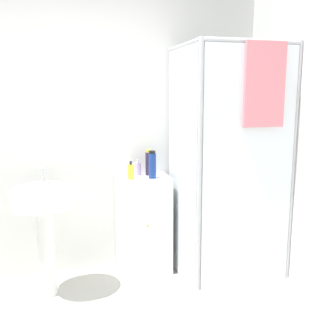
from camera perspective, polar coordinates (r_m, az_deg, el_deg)
name	(u,v)px	position (r m, az deg, el deg)	size (l,w,h in m)	color
wall_back	(72,133)	(3.50, -13.80, 4.95)	(6.40, 0.06, 2.50)	white
shower_enclosure	(223,215)	(3.40, 8.05, -6.73)	(0.81, 0.84, 1.98)	white
vanity_cabinet	(144,224)	(3.55, -3.57, -8.17)	(0.46, 0.35, 0.87)	white
sink	(44,212)	(3.19, -17.55, -6.05)	(0.47, 0.47, 1.01)	white
soap_dispenser	(131,172)	(3.33, -5.43, -0.53)	(0.05, 0.06, 0.16)	yellow
shampoo_bottle_tall_black	(149,163)	(3.48, -2.74, 0.76)	(0.07, 0.07, 0.23)	#281E33
shampoo_bottle_blue	(152,165)	(3.35, -2.29, 0.45)	(0.06, 0.06, 0.24)	navy
lotion_bottle_white	(138,169)	(3.49, -4.42, -0.11)	(0.06, 0.06, 0.14)	#B299C6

